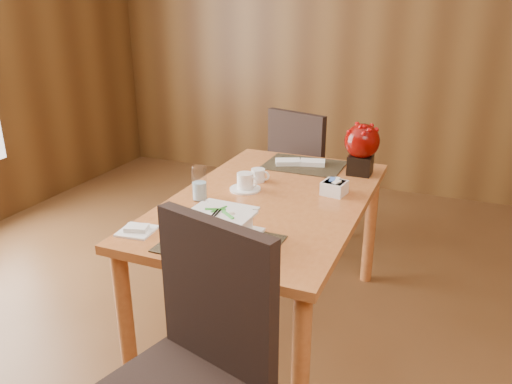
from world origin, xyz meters
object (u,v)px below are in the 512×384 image
at_px(coffee_cup, 245,183).
at_px(water_glass, 199,184).
at_px(berry_decor, 362,146).
at_px(bread_plate, 137,231).
at_px(sugar_caddy, 334,188).
at_px(dining_table, 270,215).
at_px(near_chair, 192,364).
at_px(far_chair, 305,170).
at_px(creamer_jug, 258,175).
at_px(soup_setting, 219,227).

bearing_deg(coffee_cup, water_glass, -124.87).
bearing_deg(coffee_cup, berry_decor, 44.72).
bearing_deg(water_glass, berry_decor, 47.56).
bearing_deg(bread_plate, sugar_caddy, 49.04).
distance_m(dining_table, coffee_cup, 0.21).
height_order(near_chair, far_chair, near_chair).
xyz_separation_m(berry_decor, far_chair, (-0.47, 0.52, -0.36)).
distance_m(creamer_jug, berry_decor, 0.59).
distance_m(creamer_jug, far_chair, 0.88).
bearing_deg(berry_decor, bread_plate, -122.29).
bearing_deg(dining_table, sugar_caddy, 30.58).
bearing_deg(berry_decor, creamer_jug, -144.92).
relative_size(soup_setting, water_glass, 1.72).
distance_m(coffee_cup, near_chair, 1.13).
height_order(creamer_jug, sugar_caddy, creamer_jug).
bearing_deg(soup_setting, creamer_jug, 101.84).
height_order(sugar_caddy, bread_plate, sugar_caddy).
distance_m(sugar_caddy, berry_decor, 0.39).
bearing_deg(sugar_caddy, soup_setting, -113.82).
xyz_separation_m(sugar_caddy, far_chair, (-0.42, 0.88, -0.23)).
distance_m(coffee_cup, water_glass, 0.26).
distance_m(water_glass, creamer_jug, 0.39).
bearing_deg(creamer_jug, water_glass, -110.40).
bearing_deg(bread_plate, near_chair, -41.58).
distance_m(water_glass, berry_decor, 0.94).
relative_size(soup_setting, berry_decor, 1.02).
bearing_deg(dining_table, creamer_jug, 126.67).
bearing_deg(bread_plate, water_glass, 80.60).
xyz_separation_m(near_chair, far_chair, (-0.27, 2.07, -0.03)).
relative_size(dining_table, soup_setting, 5.17).
xyz_separation_m(soup_setting, near_chair, (0.15, -0.52, -0.23)).
height_order(dining_table, creamer_jug, creamer_jug).
xyz_separation_m(dining_table, far_chair, (-0.14, 1.04, -0.10)).
bearing_deg(water_glass, creamer_jug, 66.34).
distance_m(soup_setting, far_chair, 1.58).
bearing_deg(bread_plate, soup_setting, 11.37).
bearing_deg(far_chair, dining_table, 115.41).
xyz_separation_m(dining_table, bread_plate, (-0.37, -0.58, 0.10)).
xyz_separation_m(coffee_cup, bread_plate, (-0.22, -0.63, -0.03)).
relative_size(dining_table, sugar_caddy, 13.57).
xyz_separation_m(creamer_jug, near_chair, (0.28, -1.22, -0.21)).
distance_m(soup_setting, water_glass, 0.45).
bearing_deg(soup_setting, bread_plate, -166.72).
distance_m(coffee_cup, far_chair, 1.02).
bearing_deg(bread_plate, far_chair, 81.98).
relative_size(berry_decor, near_chair, 0.28).
bearing_deg(near_chair, far_chair, 113.14).
distance_m(near_chair, far_chair, 2.09).
relative_size(coffee_cup, creamer_jug, 1.66).
bearing_deg(near_chair, berry_decor, 98.34).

